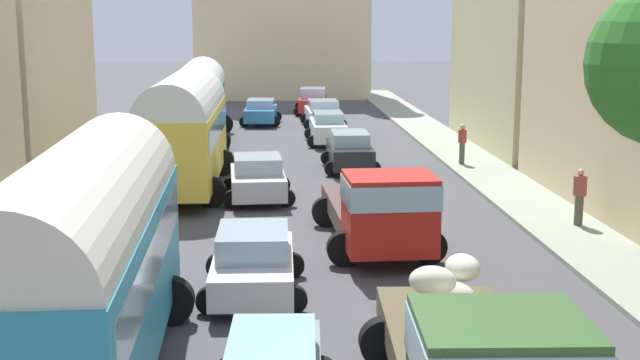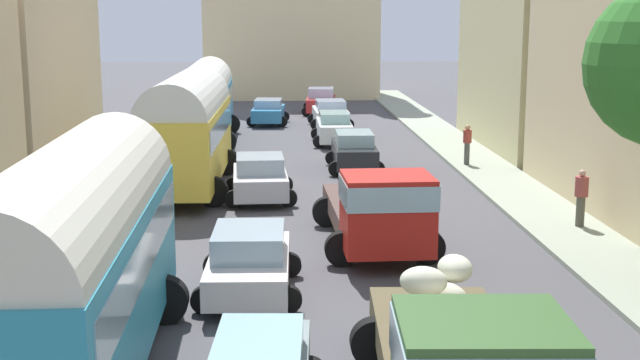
# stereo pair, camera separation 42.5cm
# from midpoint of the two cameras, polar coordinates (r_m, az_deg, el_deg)

# --- Properties ---
(ground_plane) EXTENTS (154.00, 154.00, 0.00)m
(ground_plane) POSITION_cam_midpoint_polar(r_m,az_deg,el_deg) (34.49, -0.46, 0.36)
(ground_plane) COLOR #4B494E
(sidewalk_left) EXTENTS (2.50, 70.00, 0.14)m
(sidewalk_left) POSITION_cam_midpoint_polar(r_m,az_deg,el_deg) (34.92, -12.43, 0.35)
(sidewalk_left) COLOR #AAAAA2
(sidewalk_left) RESTS_ON ground
(sidewalk_right) EXTENTS (2.50, 70.00, 0.14)m
(sidewalk_right) POSITION_cam_midpoint_polar(r_m,az_deg,el_deg) (35.54, 11.30, 0.57)
(sidewalk_right) COLOR #97A08B
(sidewalk_right) RESTS_ON ground
(building_left_2) EXTENTS (5.04, 10.85, 7.93)m
(building_left_2) POSITION_cam_midpoint_polar(r_m,az_deg,el_deg) (33.00, -19.88, 6.16)
(building_left_2) COLOR #CEB48C
(building_left_2) RESTS_ON ground
(building_right_3) EXTENTS (4.73, 11.92, 12.71)m
(building_right_3) POSITION_cam_midpoint_polar(r_m,az_deg,el_deg) (41.98, 14.07, 10.72)
(building_right_3) COLOR beige
(building_right_3) RESTS_ON ground
(parked_bus_0) EXTENTS (3.36, 9.65, 4.22)m
(parked_bus_0) POSITION_cam_midpoint_polar(r_m,az_deg,el_deg) (15.30, -15.14, -4.75)
(parked_bus_0) COLOR teal
(parked_bus_0) RESTS_ON ground
(parked_bus_1) EXTENTS (3.46, 9.18, 4.19)m
(parked_bus_1) POSITION_cam_midpoint_polar(r_m,az_deg,el_deg) (31.58, -8.31, 3.51)
(parked_bus_1) COLOR yellow
(parked_bus_1) RESTS_ON ground
(parked_bus_2) EXTENTS (3.25, 9.82, 3.95)m
(parked_bus_2) POSITION_cam_midpoint_polar(r_m,az_deg,el_deg) (43.05, -7.24, 5.36)
(parked_bus_2) COLOR teal
(parked_bus_2) RESTS_ON ground
(cargo_truck_1) EXTENTS (3.23, 7.02, 2.39)m
(cargo_truck_1) POSITION_cam_midpoint_polar(r_m,az_deg,el_deg) (23.39, 4.34, -1.75)
(cargo_truck_1) COLOR red
(cargo_truck_1) RESTS_ON ground
(car_0) EXTENTS (2.26, 4.08, 1.58)m
(car_0) POSITION_cam_midpoint_polar(r_m,az_deg,el_deg) (35.28, 2.59, 1.90)
(car_0) COLOR #222427
(car_0) RESTS_ON ground
(car_1) EXTENTS (2.19, 4.28, 1.55)m
(car_1) POSITION_cam_midpoint_polar(r_m,az_deg,el_deg) (42.37, 1.21, 3.44)
(car_1) COLOR white
(car_1) RESTS_ON ground
(car_2) EXTENTS (2.44, 3.99, 1.50)m
(car_2) POSITION_cam_midpoint_polar(r_m,az_deg,el_deg) (48.51, 0.93, 4.38)
(car_2) COLOR silver
(car_2) RESTS_ON ground
(car_3) EXTENTS (2.54, 4.38, 1.64)m
(car_3) POSITION_cam_midpoint_polar(r_m,az_deg,el_deg) (54.65, 0.30, 5.19)
(car_3) COLOR #B12526
(car_3) RESTS_ON ground
(car_5) EXTENTS (2.46, 4.19, 1.53)m
(car_5) POSITION_cam_midpoint_polar(r_m,az_deg,el_deg) (19.99, -4.04, -5.35)
(car_5) COLOR white
(car_5) RESTS_ON ground
(car_6) EXTENTS (2.49, 3.76, 1.54)m
(car_6) POSITION_cam_midpoint_polar(r_m,az_deg,el_deg) (29.79, -3.54, 0.14)
(car_6) COLOR silver
(car_6) RESTS_ON ground
(car_7) EXTENTS (2.44, 3.94, 1.43)m
(car_7) POSITION_cam_midpoint_polar(r_m,az_deg,el_deg) (49.72, -3.15, 4.49)
(car_7) COLOR #3788BD
(car_7) RESTS_ON ground
(pedestrian_3) EXTENTS (0.49, 0.49, 1.80)m
(pedestrian_3) POSITION_cam_midpoint_polar(r_m,az_deg,el_deg) (36.36, 9.94, 2.40)
(pedestrian_3) COLOR #4D4E47
(pedestrian_3) RESTS_ON ground
(pedestrian_4) EXTENTS (0.47, 0.47, 1.83)m
(pedestrian_4) POSITION_cam_midpoint_polar(r_m,az_deg,el_deg) (26.73, 17.15, -1.03)
(pedestrian_4) COLOR #4D4B40
(pedestrian_4) RESTS_ON ground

